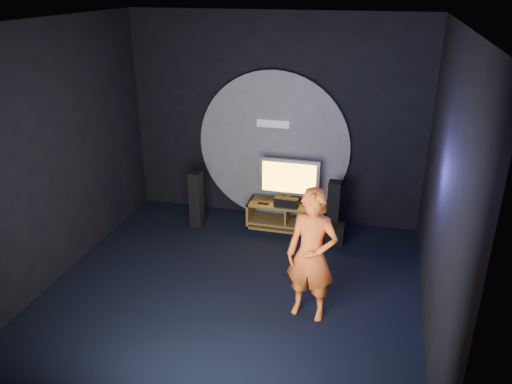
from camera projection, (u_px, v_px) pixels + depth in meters
The scene contains 15 objects.
floor at pixel (232, 291), 6.83m from camera, with size 5.00×5.00×0.00m, color black.
back_wall at pixel (274, 120), 8.36m from camera, with size 5.00×0.04×3.50m, color black.
front_wall at pixel (133, 282), 3.92m from camera, with size 5.00×0.04×3.50m, color black.
left_wall at pixel (53, 155), 6.72m from camera, with size 0.04×5.00×3.50m, color black.
right_wall at pixel (443, 192), 5.55m from camera, with size 0.04×5.00×3.50m, color black.
ceiling at pixel (226, 22), 5.44m from camera, with size 5.00×5.00×0.01m, color black.
wall_disc_panel at pixel (273, 147), 8.49m from camera, with size 2.60×0.11×2.60m.
media_console at pixel (288, 217), 8.49m from camera, with size 1.34×0.45×0.45m.
tv at pixel (289, 179), 8.29m from camera, with size 1.01×0.22×0.76m.
center_speaker at pixel (287, 202), 8.27m from camera, with size 0.40×0.15×0.15m, color black.
remote at pixel (263, 204), 8.37m from camera, with size 0.18×0.05×0.02m, color black.
tower_speaker_left at pixel (196, 199), 8.45m from camera, with size 0.20×0.22×0.98m, color black.
tower_speaker_right at pixel (333, 210), 8.08m from camera, with size 0.20×0.22×0.98m, color black.
subwoofer at pixel (335, 234), 8.03m from camera, with size 0.28×0.28×0.31m, color black.
player at pixel (312, 255), 6.03m from camera, with size 0.63×0.41×1.72m, color orange.
Camera 1 is at (1.78, -5.46, 3.95)m, focal length 35.00 mm.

